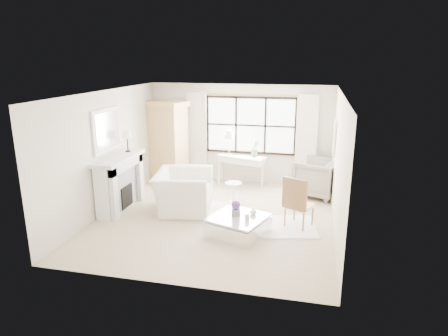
{
  "coord_description": "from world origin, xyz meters",
  "views": [
    {
      "loc": [
        2.0,
        -7.89,
        3.41
      ],
      "look_at": [
        0.14,
        0.2,
        1.08
      ],
      "focal_mm": 32.0,
      "sensor_mm": 36.0,
      "label": 1
    }
  ],
  "objects_px": {
    "armoire": "(168,141)",
    "club_armchair": "(183,191)",
    "console_table": "(241,170)",
    "coffee_table": "(238,226)"
  },
  "relations": [
    {
      "from": "armoire",
      "to": "club_armchair",
      "type": "bearing_deg",
      "value": -42.21
    },
    {
      "from": "armoire",
      "to": "club_armchair",
      "type": "xyz_separation_m",
      "value": [
        1.14,
        -2.1,
        -0.69
      ]
    },
    {
      "from": "armoire",
      "to": "console_table",
      "type": "height_order",
      "value": "armoire"
    },
    {
      "from": "armoire",
      "to": "club_armchair",
      "type": "distance_m",
      "value": 2.49
    },
    {
      "from": "armoire",
      "to": "console_table",
      "type": "distance_m",
      "value": 2.21
    },
    {
      "from": "club_armchair",
      "to": "coffee_table",
      "type": "relative_size",
      "value": 1.09
    },
    {
      "from": "console_table",
      "to": "coffee_table",
      "type": "relative_size",
      "value": 1.08
    },
    {
      "from": "armoire",
      "to": "console_table",
      "type": "xyz_separation_m",
      "value": [
        2.08,
        0.09,
        -0.74
      ]
    },
    {
      "from": "armoire",
      "to": "coffee_table",
      "type": "height_order",
      "value": "armoire"
    },
    {
      "from": "console_table",
      "to": "armoire",
      "type": "bearing_deg",
      "value": -160.64
    }
  ]
}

